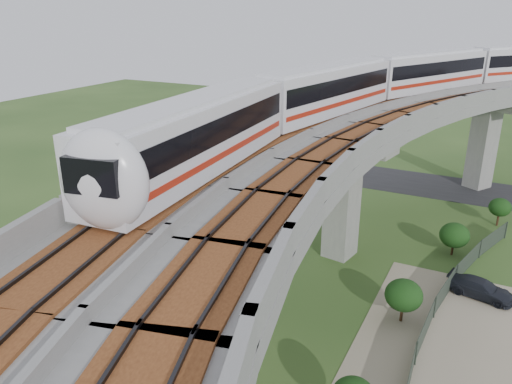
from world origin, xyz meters
The scene contains 9 objects.
ground centered at (0.00, 0.00, 0.00)m, with size 160.00×160.00×0.00m, color #2C4B1E.
asphalt_road centered at (0.00, 30.00, 0.01)m, with size 60.00×8.00×0.03m, color #232326.
viaduct centered at (3.84, 0.00, 9.05)m, with size 19.58×73.98×11.40m.
metro_train centered at (3.01, 17.63, 12.31)m, with size 21.72×58.52×3.64m.
fence centered at (9.75, 0.00, 0.75)m, with size 3.87×38.73×1.50m.
tree_0 centered at (11.54, 21.85, 1.70)m, with size 1.85×1.85×2.50m.
tree_1 centered at (8.69, 14.26, 1.66)m, with size 2.23×2.23×2.61m.
tree_2 centered at (6.99, 3.70, 1.83)m, with size 2.25×2.25×2.79m.
car_dark centered at (11.05, 8.79, 0.64)m, with size 1.68×4.14×1.20m, color black.
Camera 1 is at (10.71, -23.15, 17.96)m, focal length 35.00 mm.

